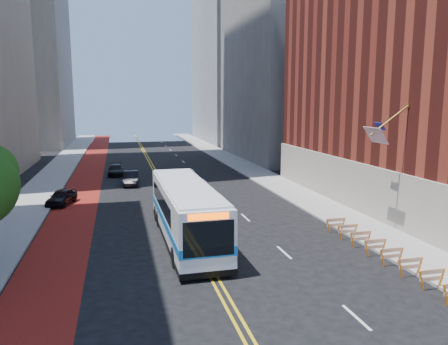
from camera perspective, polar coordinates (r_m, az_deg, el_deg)
name	(u,v)px	position (r m, az deg, el deg)	size (l,w,h in m)	color
ground	(231,308)	(19.58, 0.90, -17.30)	(160.00, 160.00, 0.00)	black
sidewalk_left	(44,187)	(48.33, -22.49, -1.78)	(4.00, 140.00, 0.15)	gray
sidewalk_right	(266,178)	(50.48, 5.50, -0.66)	(4.00, 140.00, 0.15)	gray
bus_lane_paint	(84,186)	(47.88, -17.88, -1.70)	(3.60, 140.00, 0.01)	maroon
center_line_inner	(160,183)	(47.93, -8.40, -1.34)	(0.14, 140.00, 0.01)	gold
center_line_outer	(163,183)	(47.97, -7.97, -1.32)	(0.14, 140.00, 0.01)	gold
lane_dashes	(193,170)	(56.39, -4.13, 0.33)	(0.14, 98.20, 0.01)	silver
midrise_right_near	(297,27)	(71.38, 9.55, 18.23)	(18.00, 26.00, 40.00)	slate
midrise_right_far	(247,14)	(100.86, 3.09, 19.99)	(20.00, 28.00, 55.00)	gray
construction_barriers	(383,249)	(26.02, 20.07, -9.40)	(1.42, 10.91, 1.00)	orange
transit_bus	(186,211)	(27.74, -5.04, -5.04)	(3.08, 13.36, 3.66)	silver
car_a	(62,197)	(39.90, -20.45, -3.01)	(1.58, 3.92, 1.33)	black
car_b	(131,178)	(47.15, -12.06, -0.74)	(1.52, 4.35, 1.43)	black
car_c	(116,170)	(53.73, -13.95, 0.32)	(1.79, 4.40, 1.28)	black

